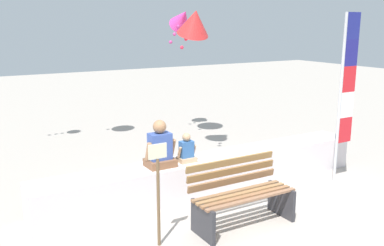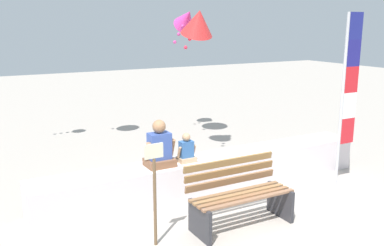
{
  "view_description": "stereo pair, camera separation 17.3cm",
  "coord_description": "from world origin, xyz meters",
  "px_view_note": "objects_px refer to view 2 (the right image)",
  "views": [
    {
      "loc": [
        -3.69,
        -4.54,
        2.7
      ],
      "look_at": [
        -0.36,
        1.17,
        1.18
      ],
      "focal_mm": 40.59,
      "sensor_mm": 36.0,
      "label": 1
    },
    {
      "loc": [
        -3.54,
        -4.62,
        2.7
      ],
      "look_at": [
        -0.36,
        1.17,
        1.18
      ],
      "focal_mm": 40.59,
      "sensor_mm": 36.0,
      "label": 2
    }
  ],
  "objects_px": {
    "person_child": "(186,151)",
    "sign_post": "(155,186)",
    "kite_magenta": "(186,19)",
    "person_adult": "(159,148)",
    "flag_banner": "(348,88)",
    "park_bench": "(239,197)",
    "kite_red": "(198,23)"
  },
  "relations": [
    {
      "from": "person_child",
      "to": "sign_post",
      "type": "xyz_separation_m",
      "value": [
        -1.07,
        -1.2,
        0.02
      ]
    },
    {
      "from": "person_adult",
      "to": "kite_red",
      "type": "bearing_deg",
      "value": 51.2
    },
    {
      "from": "person_adult",
      "to": "sign_post",
      "type": "bearing_deg",
      "value": -117.19
    },
    {
      "from": "park_bench",
      "to": "sign_post",
      "type": "xyz_separation_m",
      "value": [
        -1.23,
        0.03,
        0.37
      ]
    },
    {
      "from": "kite_red",
      "to": "flag_banner",
      "type": "bearing_deg",
      "value": -76.95
    },
    {
      "from": "flag_banner",
      "to": "person_child",
      "type": "bearing_deg",
      "value": 163.92
    },
    {
      "from": "person_adult",
      "to": "kite_magenta",
      "type": "relative_size",
      "value": 0.78
    },
    {
      "from": "kite_red",
      "to": "person_adult",
      "type": "bearing_deg",
      "value": -128.8
    },
    {
      "from": "person_adult",
      "to": "kite_red",
      "type": "height_order",
      "value": "kite_red"
    },
    {
      "from": "person_child",
      "to": "person_adult",
      "type": "bearing_deg",
      "value": -179.96
    },
    {
      "from": "flag_banner",
      "to": "kite_magenta",
      "type": "distance_m",
      "value": 4.41
    },
    {
      "from": "flag_banner",
      "to": "kite_magenta",
      "type": "height_order",
      "value": "kite_magenta"
    },
    {
      "from": "park_bench",
      "to": "flag_banner",
      "type": "distance_m",
      "value": 2.8
    },
    {
      "from": "park_bench",
      "to": "person_adult",
      "type": "distance_m",
      "value": 1.45
    },
    {
      "from": "sign_post",
      "to": "kite_magenta",
      "type": "bearing_deg",
      "value": 57.81
    },
    {
      "from": "sign_post",
      "to": "person_adult",
      "type": "bearing_deg",
      "value": 62.81
    },
    {
      "from": "kite_red",
      "to": "park_bench",
      "type": "bearing_deg",
      "value": -112.14
    },
    {
      "from": "kite_red",
      "to": "sign_post",
      "type": "distance_m",
      "value": 5.3
    },
    {
      "from": "park_bench",
      "to": "person_adult",
      "type": "relative_size",
      "value": 2.0
    },
    {
      "from": "person_child",
      "to": "flag_banner",
      "type": "height_order",
      "value": "flag_banner"
    },
    {
      "from": "person_adult",
      "to": "kite_magenta",
      "type": "bearing_deg",
      "value": 56.17
    },
    {
      "from": "kite_magenta",
      "to": "person_adult",
      "type": "bearing_deg",
      "value": -123.83
    },
    {
      "from": "kite_magenta",
      "to": "person_child",
      "type": "bearing_deg",
      "value": -118.19
    },
    {
      "from": "flag_banner",
      "to": "park_bench",
      "type": "bearing_deg",
      "value": -169.2
    },
    {
      "from": "park_bench",
      "to": "kite_magenta",
      "type": "xyz_separation_m",
      "value": [
        1.68,
        4.65,
        2.4
      ]
    },
    {
      "from": "kite_magenta",
      "to": "sign_post",
      "type": "bearing_deg",
      "value": -122.19
    },
    {
      "from": "flag_banner",
      "to": "kite_red",
      "type": "distance_m",
      "value": 3.81
    },
    {
      "from": "park_bench",
      "to": "kite_magenta",
      "type": "distance_m",
      "value": 5.5
    },
    {
      "from": "person_child",
      "to": "sign_post",
      "type": "height_order",
      "value": "sign_post"
    },
    {
      "from": "flag_banner",
      "to": "kite_magenta",
      "type": "xyz_separation_m",
      "value": [
        -0.79,
        4.18,
        1.16
      ]
    },
    {
      "from": "kite_magenta",
      "to": "flag_banner",
      "type": "bearing_deg",
      "value": -79.28
    },
    {
      "from": "person_adult",
      "to": "sign_post",
      "type": "relative_size",
      "value": 0.55
    }
  ]
}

